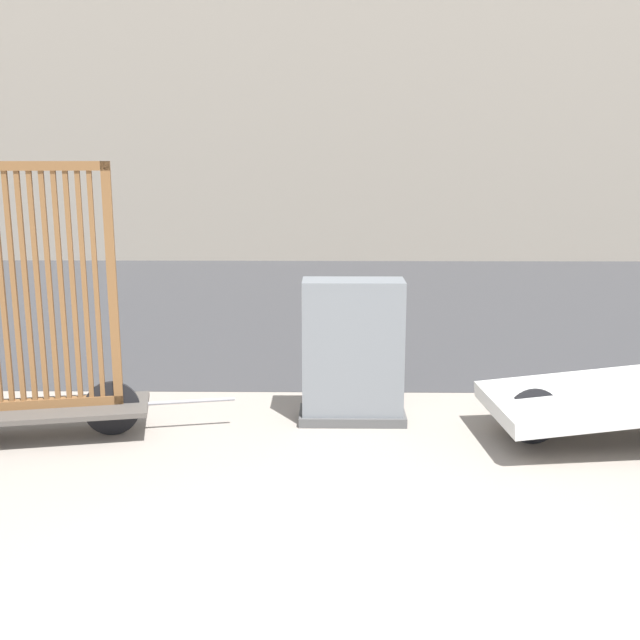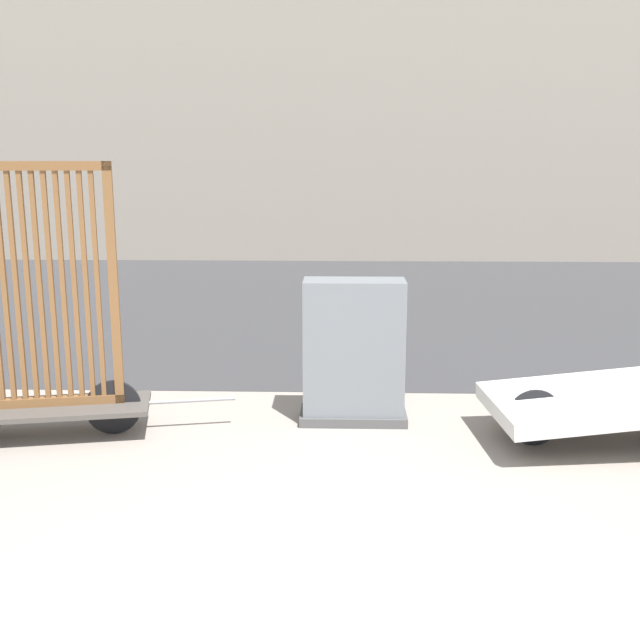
% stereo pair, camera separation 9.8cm
% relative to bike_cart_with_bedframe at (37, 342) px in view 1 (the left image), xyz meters
% --- Properties ---
extents(ground_plane, '(60.00, 60.00, 0.00)m').
position_rel_bike_cart_with_bedframe_xyz_m(ground_plane, '(2.20, -2.30, -0.80)').
color(ground_plane, gray).
extents(road_strip, '(56.00, 9.41, 0.01)m').
position_rel_bike_cart_with_bedframe_xyz_m(road_strip, '(2.20, 5.95, -0.79)').
color(road_strip, '#38383A').
rests_on(road_strip, ground_plane).
extents(bike_cart_with_bedframe, '(2.36, 0.89, 2.18)m').
position_rel_bike_cart_with_bedframe_xyz_m(bike_cart_with_bedframe, '(0.00, 0.00, 0.00)').
color(bike_cart_with_bedframe, '#4C4742').
rests_on(bike_cart_with_bedframe, ground_plane).
extents(bike_cart_with_mattress, '(2.43, 1.19, 0.50)m').
position_rel_bike_cart_with_bedframe_xyz_m(bike_cart_with_mattress, '(4.41, -0.00, -0.46)').
color(bike_cart_with_mattress, '#4C4742').
rests_on(bike_cart_with_mattress, ground_plane).
extents(utility_cabinet, '(0.90, 0.43, 1.22)m').
position_rel_bike_cart_with_bedframe_xyz_m(utility_cabinet, '(2.47, 0.47, -0.23)').
color(utility_cabinet, '#4C4C4C').
rests_on(utility_cabinet, ground_plane).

